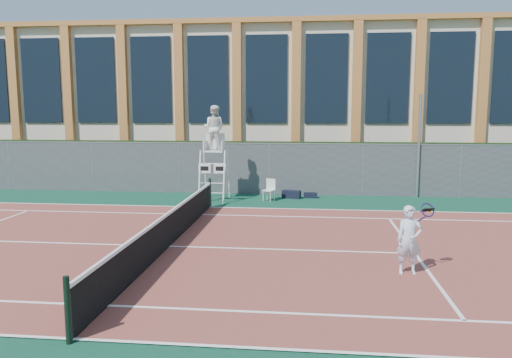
# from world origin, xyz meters

# --- Properties ---
(ground) EXTENTS (120.00, 120.00, 0.00)m
(ground) POSITION_xyz_m (0.00, 0.00, 0.00)
(ground) COLOR #233814
(apron) EXTENTS (36.00, 20.00, 0.01)m
(apron) POSITION_xyz_m (0.00, 1.00, 0.01)
(apron) COLOR #0D3925
(apron) RESTS_ON ground
(tennis_court) EXTENTS (23.77, 10.97, 0.02)m
(tennis_court) POSITION_xyz_m (0.00, 0.00, 0.02)
(tennis_court) COLOR brown
(tennis_court) RESTS_ON apron
(tennis_net) EXTENTS (0.10, 11.30, 1.10)m
(tennis_net) POSITION_xyz_m (0.00, 0.00, 0.54)
(tennis_net) COLOR black
(tennis_net) RESTS_ON ground
(fence) EXTENTS (40.00, 0.06, 2.20)m
(fence) POSITION_xyz_m (0.00, 8.80, 1.10)
(fence) COLOR #595E60
(fence) RESTS_ON ground
(hedge) EXTENTS (40.00, 1.40, 2.20)m
(hedge) POSITION_xyz_m (0.00, 10.00, 1.10)
(hedge) COLOR black
(hedge) RESTS_ON ground
(building) EXTENTS (45.00, 10.60, 8.22)m
(building) POSITION_xyz_m (0.00, 17.95, 4.15)
(building) COLOR beige
(building) RESTS_ON ground
(steel_pole) EXTENTS (0.12, 0.12, 4.31)m
(steel_pole) POSITION_xyz_m (8.23, 8.70, 2.15)
(steel_pole) COLOR #9EA0A5
(steel_pole) RESTS_ON ground
(umpire_chair) EXTENTS (1.09, 1.67, 3.88)m
(umpire_chair) POSITION_xyz_m (-0.09, 7.05, 2.84)
(umpire_chair) COLOR white
(umpire_chair) RESTS_ON ground
(plastic_chair) EXTENTS (0.54, 0.54, 0.88)m
(plastic_chair) POSITION_xyz_m (2.14, 7.21, 0.53)
(plastic_chair) COLOR silver
(plastic_chair) RESTS_ON apron
(sports_bag_near) EXTENTS (0.81, 0.46, 0.32)m
(sports_bag_near) POSITION_xyz_m (2.98, 7.85, 0.17)
(sports_bag_near) COLOR black
(sports_bag_near) RESTS_ON apron
(sports_bag_far) EXTENTS (0.57, 0.27, 0.22)m
(sports_bag_far) POSITION_xyz_m (3.78, 8.02, 0.12)
(sports_bag_far) COLOR black
(sports_bag_far) RESTS_ON apron
(tennis_player) EXTENTS (0.89, 0.62, 1.56)m
(tennis_player) POSITION_xyz_m (5.92, -1.62, 0.80)
(tennis_player) COLOR silver
(tennis_player) RESTS_ON tennis_court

